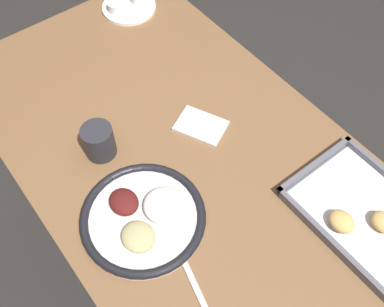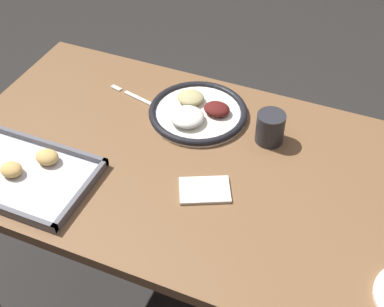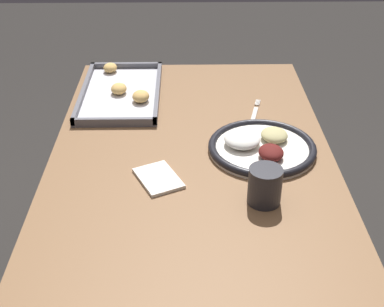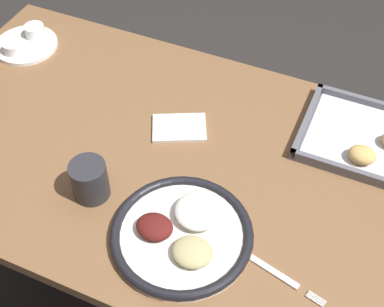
% 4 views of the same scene
% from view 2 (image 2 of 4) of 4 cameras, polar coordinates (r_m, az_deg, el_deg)
% --- Properties ---
extents(dining_table, '(1.30, 0.71, 0.76)m').
position_cam_2_polar(dining_table, '(1.43, 0.91, -4.65)').
color(dining_table, brown).
rests_on(dining_table, ground_plane).
extents(dinner_plate, '(0.27, 0.27, 0.04)m').
position_cam_2_polar(dinner_plate, '(1.48, 0.59, 4.45)').
color(dinner_plate, white).
rests_on(dinner_plate, dining_table).
extents(fork, '(0.20, 0.06, 0.00)m').
position_cam_2_polar(fork, '(1.55, -5.46, 5.76)').
color(fork, silver).
rests_on(fork, dining_table).
extents(baking_tray, '(0.40, 0.24, 0.04)m').
position_cam_2_polar(baking_tray, '(1.38, -18.64, -1.75)').
color(baking_tray, '#595960').
rests_on(baking_tray, dining_table).
extents(drinking_cup, '(0.07, 0.07, 0.08)m').
position_cam_2_polar(drinking_cup, '(1.40, 8.35, 2.73)').
color(drinking_cup, '#28282D').
rests_on(drinking_cup, dining_table).
extents(napkin, '(0.15, 0.13, 0.01)m').
position_cam_2_polar(napkin, '(1.28, 1.36, -3.92)').
color(napkin, silver).
rests_on(napkin, dining_table).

